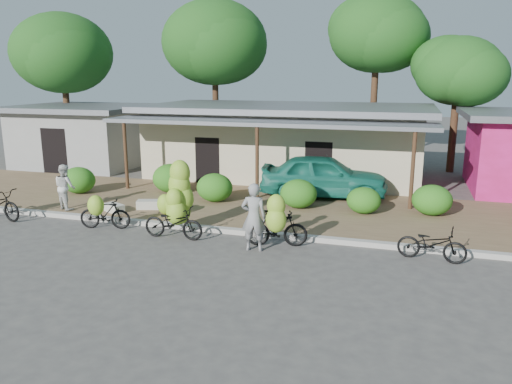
% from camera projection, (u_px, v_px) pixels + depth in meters
% --- Properties ---
extents(ground, '(100.00, 100.00, 0.00)m').
position_uv_depth(ground, '(192.00, 254.00, 13.41)').
color(ground, '#464441').
rests_on(ground, ground).
extents(sidewalk, '(60.00, 6.00, 0.12)m').
position_uv_depth(sidewalk, '(248.00, 206.00, 18.06)').
color(sidewalk, olive).
rests_on(sidewalk, ground).
extents(curb, '(60.00, 0.25, 0.15)m').
position_uv_depth(curb, '(219.00, 230.00, 15.26)').
color(curb, '#A8A399').
rests_on(curb, ground).
extents(shop_main, '(13.00, 8.50, 3.35)m').
position_uv_depth(shop_main, '(287.00, 140.00, 23.21)').
color(shop_main, beige).
rests_on(shop_main, ground).
extents(shop_grey, '(7.00, 6.00, 3.15)m').
position_uv_depth(shop_grey, '(85.00, 135.00, 26.38)').
color(shop_grey, gray).
rests_on(shop_grey, ground).
extents(tree_back_left, '(5.64, 5.55, 8.11)m').
position_uv_depth(tree_back_left, '(61.00, 51.00, 28.11)').
color(tree_back_left, '#4B2B1E').
rests_on(tree_back_left, ground).
extents(tree_far_center, '(6.04, 5.99, 8.90)m').
position_uv_depth(tree_far_center, '(212.00, 41.00, 28.52)').
color(tree_far_center, '#4B2B1E').
rests_on(tree_far_center, ground).
extents(tree_center_right, '(5.20, 5.09, 8.86)m').
position_uv_depth(tree_center_right, '(374.00, 32.00, 26.38)').
color(tree_center_right, '#4B2B1E').
rests_on(tree_center_right, ground).
extents(tree_near_right, '(4.27, 4.07, 6.57)m').
position_uv_depth(tree_near_right, '(454.00, 69.00, 23.84)').
color(tree_near_right, '#4B2B1E').
rests_on(tree_near_right, ground).
extents(hedge_0, '(1.34, 1.21, 1.05)m').
position_uv_depth(hedge_0, '(78.00, 180.00, 19.69)').
color(hedge_0, '#296216').
rests_on(hedge_0, sidewalk).
extents(hedge_1, '(1.47, 1.32, 1.15)m').
position_uv_depth(hedge_1, '(171.00, 178.00, 19.82)').
color(hedge_1, '#296216').
rests_on(hedge_1, sidewalk).
extents(hedge_2, '(1.35, 1.21, 1.05)m').
position_uv_depth(hedge_2, '(215.00, 188.00, 18.39)').
color(hedge_2, '#296216').
rests_on(hedge_2, sidewalk).
extents(hedge_3, '(1.30, 1.17, 1.01)m').
position_uv_depth(hedge_3, '(299.00, 194.00, 17.52)').
color(hedge_3, '#296216').
rests_on(hedge_3, sidewalk).
extents(hedge_4, '(1.15, 1.03, 0.90)m').
position_uv_depth(hedge_4, '(364.00, 200.00, 16.82)').
color(hedge_4, '#296216').
rests_on(hedge_4, sidewalk).
extents(hedge_5, '(1.31, 1.18, 1.02)m').
position_uv_depth(hedge_5, '(432.00, 200.00, 16.61)').
color(hedge_5, '#296216').
rests_on(hedge_5, sidewalk).
extents(bike_left, '(1.67, 1.24, 1.23)m').
position_uv_depth(bike_left, '(104.00, 212.00, 15.41)').
color(bike_left, black).
rests_on(bike_left, ground).
extents(bike_center, '(1.83, 1.17, 2.26)m').
position_uv_depth(bike_center, '(177.00, 207.00, 14.75)').
color(bike_center, black).
rests_on(bike_center, ground).
extents(bike_right, '(1.80, 1.30, 1.64)m').
position_uv_depth(bike_right, '(277.00, 225.00, 13.72)').
color(bike_right, black).
rests_on(bike_right, ground).
extents(bike_far_right, '(1.79, 0.83, 0.91)m').
position_uv_depth(bike_far_right, '(432.00, 244.00, 12.84)').
color(bike_far_right, black).
rests_on(bike_far_right, ground).
extents(loose_banana_a, '(0.54, 0.46, 0.67)m').
position_uv_depth(loose_banana_a, '(172.00, 205.00, 16.62)').
color(loose_banana_a, '#8DCA32').
rests_on(loose_banana_a, sidewalk).
extents(loose_banana_b, '(0.56, 0.47, 0.70)m').
position_uv_depth(loose_banana_b, '(165.00, 204.00, 16.72)').
color(loose_banana_b, '#8DCA32').
rests_on(loose_banana_b, sidewalk).
extents(loose_banana_c, '(0.49, 0.42, 0.62)m').
position_uv_depth(loose_banana_c, '(275.00, 215.00, 15.63)').
color(loose_banana_c, '#8DCA32').
rests_on(loose_banana_c, sidewalk).
extents(sack_near, '(0.93, 0.64, 0.30)m').
position_uv_depth(sack_near, '(149.00, 204.00, 17.47)').
color(sack_near, beige).
rests_on(sack_near, sidewalk).
extents(sack_far, '(0.84, 0.68, 0.28)m').
position_uv_depth(sack_far, '(114.00, 208.00, 17.04)').
color(sack_far, beige).
rests_on(sack_far, sidewalk).
extents(vendor, '(0.74, 0.53, 1.89)m').
position_uv_depth(vendor, '(254.00, 217.00, 13.49)').
color(vendor, gray).
rests_on(vendor, ground).
extents(bystander, '(0.95, 0.88, 1.59)m').
position_uv_depth(bystander, '(65.00, 187.00, 17.29)').
color(bystander, silver).
rests_on(bystander, sidewalk).
extents(teal_van, '(5.02, 2.60, 1.63)m').
position_uv_depth(teal_van, '(324.00, 176.00, 19.05)').
color(teal_van, '#186D5A').
rests_on(teal_van, sidewalk).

